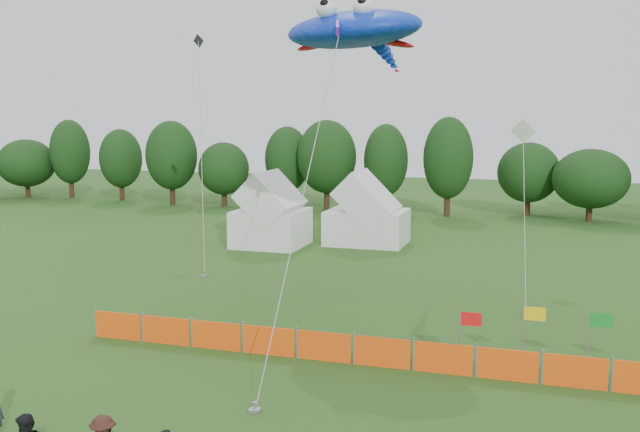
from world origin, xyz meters
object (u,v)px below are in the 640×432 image
(barrier_fence, at_px, (382,352))
(stingray_kite, at_px, (357,31))
(tent_left, at_px, (271,216))
(tent_right, at_px, (367,216))

(barrier_fence, relative_size, stingray_kite, 1.05)
(tent_left, height_order, barrier_fence, tent_left)
(barrier_fence, xyz_separation_m, stingray_kite, (-3.07, 8.25, 11.31))
(tent_left, distance_m, tent_right, 6.19)
(tent_right, distance_m, stingray_kite, 17.30)
(barrier_fence, distance_m, stingray_kite, 14.33)
(tent_left, relative_size, barrier_fence, 0.20)
(tent_right, relative_size, barrier_fence, 0.23)
(tent_left, xyz_separation_m, tent_right, (5.64, 2.54, -0.10))
(stingray_kite, bearing_deg, tent_right, 101.50)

